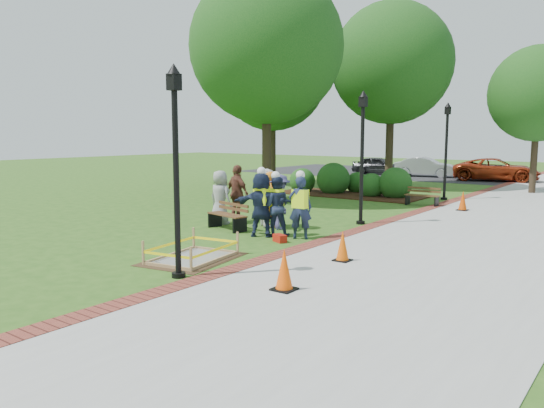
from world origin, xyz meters
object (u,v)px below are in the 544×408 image
Objects in this scene: hivis_worker_a at (262,202)px; bench_near at (227,221)px; wet_concrete_pad at (192,250)px; hivis_worker_b at (300,205)px; hivis_worker_c at (276,204)px; cone_front at (284,271)px; lamp_near at (176,155)px.

bench_near is at bearing 170.79° from hivis_worker_a.
wet_concrete_pad is 3.92m from bench_near.
hivis_worker_b is at bearing 19.15° from hivis_worker_a.
wet_concrete_pad is at bearing -100.37° from hivis_worker_b.
hivis_worker_b is at bearing 79.63° from wet_concrete_pad.
hivis_worker_c is (0.29, 0.28, -0.06)m from hivis_worker_a.
wet_concrete_pad is 3.15× the size of cone_front.
hivis_worker_b is (1.07, 0.37, -0.03)m from hivis_worker_a.
bench_near is at bearing -178.99° from hivis_worker_c.
wet_concrete_pad is 3.51m from hivis_worker_c.
cone_front is (3.16, -0.76, 0.15)m from wet_concrete_pad.
hivis_worker_c is (-1.01, 4.71, -1.56)m from lamp_near.
hivis_worker_c reaches higher than bench_near.
lamp_near is at bearing -167.48° from cone_front.
hivis_worker_a is at bearing -160.85° from hivis_worker_b.
bench_near and cone_front have the same top height.
bench_near is 1.92m from hivis_worker_c.
bench_near is 0.79× the size of hivis_worker_a.
lamp_near is 4.86m from hivis_worker_a.
hivis_worker_b is (-2.51, 4.30, 0.55)m from cone_front.
hivis_worker_b is at bearing 120.27° from cone_front.
wet_concrete_pad is 2.72m from lamp_near.
hivis_worker_b is (2.58, 0.12, 0.69)m from bench_near.
hivis_worker_b is 0.78m from hivis_worker_c.
bench_near is 0.84× the size of hivis_worker_c.
lamp_near is (0.87, -1.27, 2.25)m from wet_concrete_pad.
lamp_near is at bearing -73.74° from hivis_worker_a.
bench_near is 6.58m from cone_front.
bench_near is at bearing 140.64° from cone_front.
wet_concrete_pad is at bearing 124.54° from lamp_near.
cone_front is 0.41× the size of hivis_worker_a.
lamp_near is at bearing -87.28° from hivis_worker_b.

